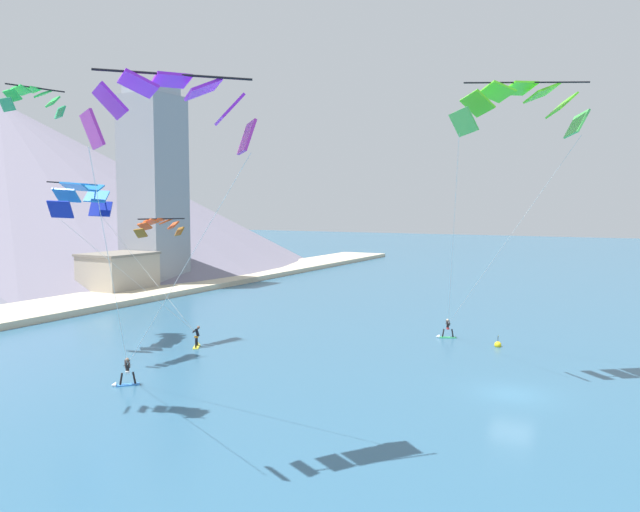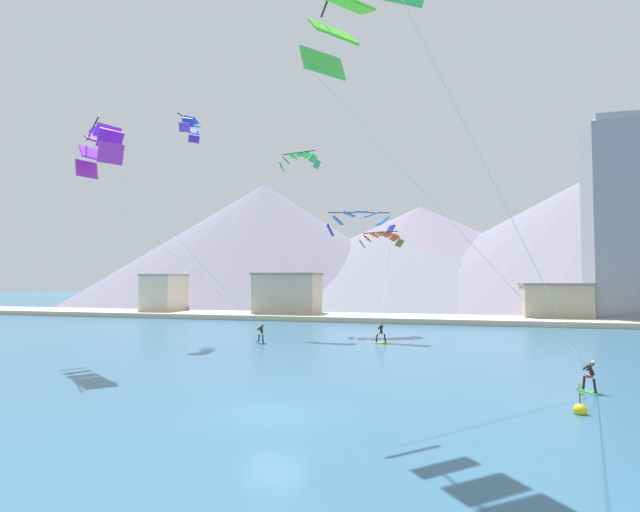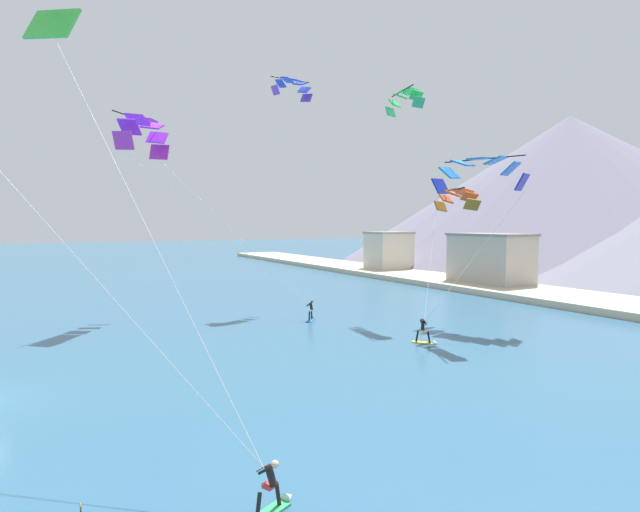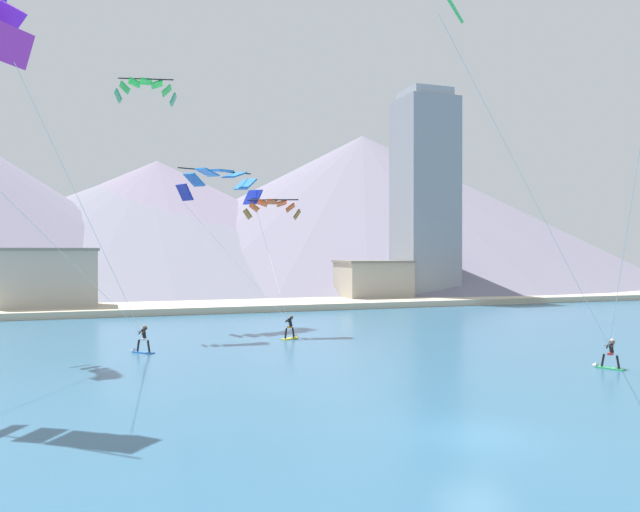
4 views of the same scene
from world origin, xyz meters
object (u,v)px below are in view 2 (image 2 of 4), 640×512
object	(u,v)px
kitesurfer_near_lead	(260,337)
kitesurfer_mid_center	(587,382)
parafoil_kite_mid_center	(358,2)
parafoil_kite_near_lead	(101,147)
parafoil_kite_distant_high_outer	(299,159)
race_marker_buoy	(580,410)
parafoil_kite_distant_low_drift	(191,126)
kitesurfer_near_trail	(383,337)
parafoil_kite_distant_mid_solo	(381,238)
parafoil_kite_near_trail	(360,221)

from	to	relation	value
kitesurfer_near_lead	kitesurfer_mid_center	xyz separation A→B (m)	(23.50, -13.79, -0.08)
parafoil_kite_mid_center	parafoil_kite_near_lead	bearing A→B (deg)	154.62
parafoil_kite_distant_high_outer	race_marker_buoy	xyz separation A→B (m)	(21.24, -27.37, -18.64)
kitesurfer_mid_center	parafoil_kite_distant_low_drift	bearing A→B (deg)	152.96
kitesurfer_near_lead	kitesurfer_near_trail	distance (m)	11.09
kitesurfer_near_lead	parafoil_kite_distant_low_drift	xyz separation A→B (m)	(-8.73, 2.66, 20.76)
kitesurfer_near_lead	race_marker_buoy	size ratio (longest dim) A/B	1.79
kitesurfer_mid_center	parafoil_kite_distant_high_outer	size ratio (longest dim) A/B	0.37
kitesurfer_near_lead	parafoil_kite_distant_high_outer	size ratio (longest dim) A/B	0.39
kitesurfer_near_lead	kitesurfer_mid_center	bearing A→B (deg)	-30.41
kitesurfer_mid_center	kitesurfer_near_trail	bearing A→B (deg)	127.48
parafoil_kite_distant_high_outer	parafoil_kite_distant_mid_solo	bearing A→B (deg)	-16.55
kitesurfer_mid_center	parafoil_kite_distant_high_outer	xyz separation A→B (m)	(-22.60, 22.60, 18.31)
kitesurfer_near_lead	race_marker_buoy	world-z (taller)	kitesurfer_near_lead
parafoil_kite_distant_mid_solo	race_marker_buoy	size ratio (longest dim) A/B	4.37
parafoil_kite_mid_center	parafoil_kite_distant_high_outer	world-z (taller)	parafoil_kite_distant_high_outer
kitesurfer_near_trail	parafoil_kite_distant_mid_solo	world-z (taller)	parafoil_kite_distant_mid_solo
kitesurfer_mid_center	parafoil_kite_near_lead	world-z (taller)	parafoil_kite_near_lead
parafoil_kite_mid_center	parafoil_kite_distant_low_drift	size ratio (longest dim) A/B	3.75
parafoil_kite_near_trail	parafoil_kite_distant_low_drift	xyz separation A→B (m)	(-15.81, -8.72, 9.15)
parafoil_kite_distant_high_outer	parafoil_kite_distant_low_drift	world-z (taller)	parafoil_kite_distant_low_drift
parafoil_kite_mid_center	parafoil_kite_distant_low_drift	distance (m)	32.75
parafoil_kite_near_trail	parafoil_kite_distant_mid_solo	bearing A→B (deg)	-60.19
kitesurfer_near_lead	kitesurfer_near_trail	xyz separation A→B (m)	(10.71, 2.89, 0.00)
parafoil_kite_near_trail	parafoil_kite_distant_high_outer	size ratio (longest dim) A/B	2.54
kitesurfer_near_trail	kitesurfer_near_lead	bearing A→B (deg)	-164.91
kitesurfer_near_trail	parafoil_kite_distant_low_drift	world-z (taller)	parafoil_kite_distant_low_drift
kitesurfer_mid_center	parafoil_kite_near_trail	distance (m)	32.24
parafoil_kite_mid_center	parafoil_kite_distant_low_drift	xyz separation A→B (m)	(-21.88, 24.11, 3.55)
parafoil_kite_near_lead	parafoil_kite_distant_low_drift	world-z (taller)	parafoil_kite_distant_low_drift
parafoil_kite_mid_center	parafoil_kite_distant_mid_solo	bearing A→B (deg)	96.28
kitesurfer_near_lead	parafoil_kite_near_trail	size ratio (longest dim) A/B	0.15
kitesurfer_mid_center	parafoil_kite_distant_high_outer	distance (m)	36.84
parafoil_kite_near_lead	parafoil_kite_distant_mid_solo	size ratio (longest dim) A/B	3.46
parafoil_kite_near_trail	parafoil_kite_distant_high_outer	world-z (taller)	parafoil_kite_distant_high_outer
kitesurfer_near_lead	parafoil_kite_distant_mid_solo	bearing A→B (deg)	30.97
kitesurfer_near_lead	parafoil_kite_mid_center	world-z (taller)	parafoil_kite_mid_center
parafoil_kite_distant_mid_solo	race_marker_buoy	bearing A→B (deg)	-63.98
parafoil_kite_distant_low_drift	parafoil_kite_distant_mid_solo	bearing A→B (deg)	10.27
kitesurfer_mid_center	parafoil_kite_mid_center	distance (m)	21.57
parafoil_kite_distant_high_outer	parafoil_kite_near_trail	bearing A→B (deg)	22.52
parafoil_kite_mid_center	parafoil_kite_distant_low_drift	world-z (taller)	parafoil_kite_distant_low_drift
kitesurfer_near_lead	parafoil_kite_near_trail	distance (m)	17.73
kitesurfer_near_lead	parafoil_kite_mid_center	distance (m)	30.49
kitesurfer_near_trail	parafoil_kite_distant_low_drift	size ratio (longest dim) A/B	0.38
parafoil_kite_near_trail	parafoil_kite_distant_low_drift	world-z (taller)	parafoil_kite_distant_low_drift
parafoil_kite_near_trail	parafoil_kite_distant_mid_solo	world-z (taller)	parafoil_kite_near_trail
kitesurfer_mid_center	parafoil_kite_distant_low_drift	world-z (taller)	parafoil_kite_distant_low_drift
kitesurfer_near_trail	parafoil_kite_distant_high_outer	world-z (taller)	parafoil_kite_distant_high_outer
race_marker_buoy	parafoil_kite_near_trail	bearing A→B (deg)	116.71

